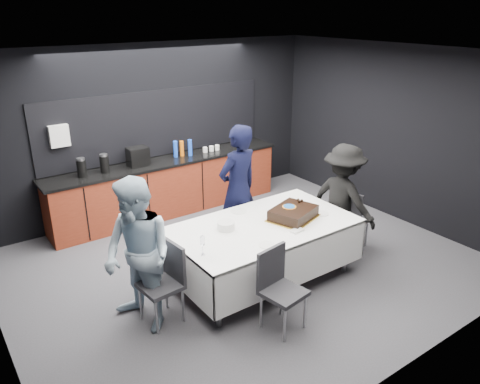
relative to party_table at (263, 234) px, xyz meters
The scene contains 18 objects.
ground 0.76m from the party_table, 90.00° to the left, with size 6.00×6.00×0.00m, color #46454B.
room_shell 1.28m from the party_table, 90.00° to the left, with size 6.04×5.04×2.82m.
kitchenette 2.62m from the party_table, 90.35° to the left, with size 4.10×0.64×2.05m.
party_table is the anchor object (origin of this frame).
cake_assembly 0.48m from the party_table, 12.43° to the right, with size 0.73×0.66×0.18m.
plate_stack 0.52m from the party_table, 161.97° to the left, with size 0.22×0.22×0.10m, color white.
loose_plate_near 0.58m from the party_table, 123.15° to the right, with size 0.20×0.20×0.01m, color white.
loose_plate_right_a 0.75m from the party_table, 19.64° to the left, with size 0.19×0.19×0.01m, color white.
loose_plate_right_b 0.85m from the party_table, 13.36° to the right, with size 0.20×0.20×0.01m, color white.
loose_plate_far 0.52m from the party_table, 92.74° to the left, with size 0.22×0.22×0.01m, color white.
fork_pile 0.47m from the party_table, 62.60° to the right, with size 0.16×0.10×0.02m, color white.
champagne_flute 1.08m from the party_table, 167.70° to the right, with size 0.06×0.06×0.22m.
chair_left 1.39m from the party_table, behind, with size 0.46×0.46×0.92m.
chair_right 1.51m from the party_table, ahead, with size 0.52×0.52×0.92m.
chair_near 0.97m from the party_table, 118.16° to the right, with size 0.48×0.48×0.92m.
person_center 0.93m from the party_table, 75.65° to the left, with size 0.68×0.44×1.85m, color black.
person_left 1.68m from the party_table, behind, with size 0.84×0.65×1.73m, color #A7BFD2.
person_right 1.39m from the party_table, ahead, with size 1.03×0.59×1.59m, color black.
Camera 1 is at (-3.30, -4.53, 3.33)m, focal length 35.00 mm.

